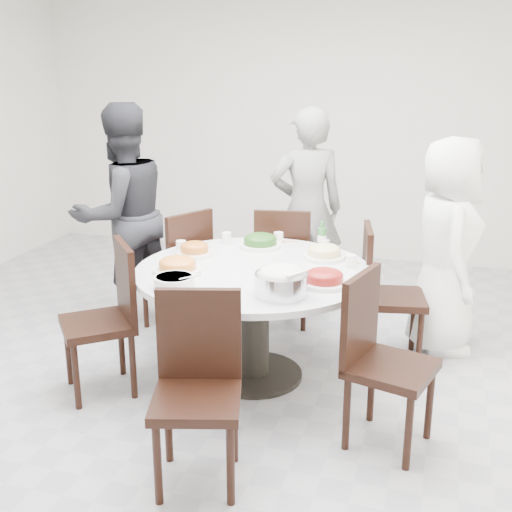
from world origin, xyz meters
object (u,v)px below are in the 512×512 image
(chair_sw, at_px, (97,321))
(beverage_bottle, at_px, (322,236))
(chair_ne, at_px, (394,295))
(chair_n, at_px, (284,265))
(chair_s, at_px, (196,396))
(diner_left, at_px, (123,215))
(rice_bowl, at_px, (281,284))
(diner_middle, at_px, (307,210))
(chair_nw, at_px, (175,269))
(chair_se, at_px, (392,364))
(diner_right, at_px, (447,247))
(dining_table, at_px, (254,324))
(soup_bowl, at_px, (174,282))

(chair_sw, distance_m, beverage_bottle, 1.59)
(chair_ne, relative_size, beverage_bottle, 4.53)
(chair_n, distance_m, chair_s, 2.11)
(diner_left, bearing_deg, rice_bowl, 89.01)
(diner_middle, xyz_separation_m, beverage_bottle, (0.29, -0.86, 0.02))
(chair_nw, bearing_deg, chair_ne, 114.76)
(chair_s, relative_size, beverage_bottle, 4.53)
(chair_n, distance_m, chair_se, 1.79)
(rice_bowl, distance_m, beverage_bottle, 0.93)
(rice_bowl, bearing_deg, diner_left, 145.00)
(chair_n, relative_size, chair_se, 1.00)
(chair_se, bearing_deg, diner_right, 5.75)
(chair_n, relative_size, diner_left, 0.55)
(diner_right, relative_size, diner_middle, 0.92)
(chair_nw, height_order, rice_bowl, chair_nw)
(diner_right, distance_m, beverage_bottle, 0.89)
(dining_table, xyz_separation_m, diner_left, (-1.26, 0.67, 0.48))
(dining_table, height_order, chair_nw, chair_nw)
(chair_sw, height_order, chair_se, same)
(chair_n, relative_size, chair_nw, 1.00)
(diner_right, distance_m, diner_middle, 1.25)
(chair_sw, relative_size, chair_s, 1.00)
(dining_table, height_order, chair_ne, chair_ne)
(chair_ne, relative_size, chair_nw, 1.00)
(dining_table, xyz_separation_m, chair_sw, (-0.87, -0.46, 0.10))
(chair_n, bearing_deg, chair_nw, 16.74)
(dining_table, height_order, chair_sw, chair_sw)
(diner_right, distance_m, soup_bowl, 1.98)
(chair_se, bearing_deg, chair_sw, 103.18)
(dining_table, distance_m, soup_bowl, 0.71)
(dining_table, distance_m, diner_left, 1.51)
(rice_bowl, height_order, soup_bowl, rice_bowl)
(diner_middle, bearing_deg, dining_table, 66.11)
(chair_n, bearing_deg, diner_left, 5.88)
(chair_sw, xyz_separation_m, beverage_bottle, (1.21, 0.97, 0.38))
(chair_n, xyz_separation_m, diner_left, (-1.22, -0.30, 0.38))
(chair_se, bearing_deg, dining_table, 75.49)
(dining_table, xyz_separation_m, rice_bowl, (0.28, -0.41, 0.44))
(chair_nw, xyz_separation_m, rice_bowl, (1.10, -1.03, 0.34))
(chair_nw, bearing_deg, diner_left, -68.87)
(beverage_bottle, bearing_deg, diner_left, 174.34)
(chair_ne, height_order, chair_nw, same)
(dining_table, height_order, soup_bowl, soup_bowl)
(chair_ne, bearing_deg, soup_bowl, 119.47)
(chair_s, xyz_separation_m, beverage_bottle, (0.28, 1.65, 0.38))
(dining_table, relative_size, diner_right, 0.98)
(chair_nw, height_order, diner_middle, diner_middle)
(soup_bowl, bearing_deg, rice_bowl, 5.52)
(rice_bowl, xyz_separation_m, soup_bowl, (-0.62, -0.06, -0.03))
(dining_table, relative_size, chair_n, 1.58)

